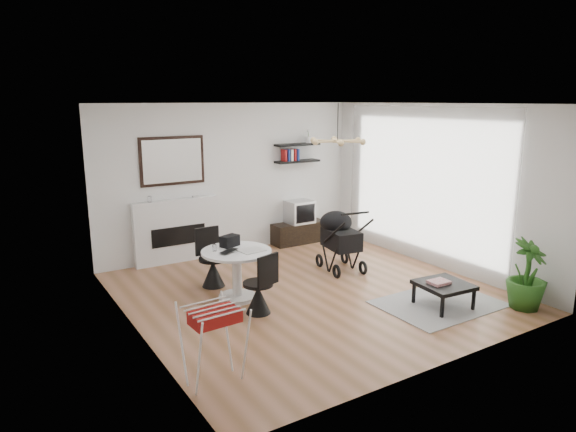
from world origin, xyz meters
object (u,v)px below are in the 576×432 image
crt_tv (299,212)px  coffee_table (444,286)px  dining_table (237,267)px  potted_plant (527,274)px  drying_rack (214,343)px  tv_console (299,233)px  fireplace (177,223)px  stroller (339,242)px

crt_tv → coffee_table: bearing=-91.6°
dining_table → potted_plant: potted_plant is taller
drying_rack → coffee_table: bearing=-1.0°
dining_table → crt_tv: bearing=40.1°
coffee_table → drying_rack: bearing=-178.0°
tv_console → drying_rack: 5.21m
fireplace → drying_rack: (-1.08, -3.96, -0.26)m
stroller → potted_plant: size_ratio=1.13×
crt_tv → stroller: size_ratio=0.47×
fireplace → drying_rack: fireplace is taller
crt_tv → coffee_table: 3.73m
tv_console → drying_rack: size_ratio=1.35×
coffee_table → fireplace: bearing=121.3°
tv_console → stroller: bearing=-100.4°
stroller → crt_tv: bearing=88.6°
fireplace → tv_console: (2.44, -0.12, -0.48)m
drying_rack → crt_tv: bearing=44.4°
dining_table → potted_plant: 3.93m
tv_console → coffee_table: 3.72m
drying_rack → fireplace: bearing=71.7°
tv_console → stroller: (-0.31, -1.69, 0.26)m
drying_rack → stroller: (3.20, 2.15, 0.04)m
dining_table → drying_rack: (-1.18, -1.86, -0.05)m
drying_rack → potted_plant: size_ratio=0.85×
fireplace → drying_rack: bearing=-105.2°
crt_tv → dining_table: crt_tv is taller
tv_console → dining_table: (-2.34, -1.98, 0.27)m
crt_tv → drying_rack: bearing=-132.6°
fireplace → dining_table: 2.12m
dining_table → drying_rack: 2.20m
dining_table → stroller: size_ratio=0.91×
crt_tv → drying_rack: (-3.52, -3.83, -0.20)m
coffee_table → potted_plant: size_ratio=0.74×
tv_console → potted_plant: 4.41m
fireplace → drying_rack: size_ratio=2.67×
tv_console → dining_table: bearing=-139.8°
dining_table → drying_rack: bearing=-122.3°
tv_console → crt_tv: size_ratio=2.18×
fireplace → tv_console: fireplace is taller
drying_rack → tv_console: bearing=44.5°
fireplace → stroller: size_ratio=2.01×
crt_tv → drying_rack: 5.21m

